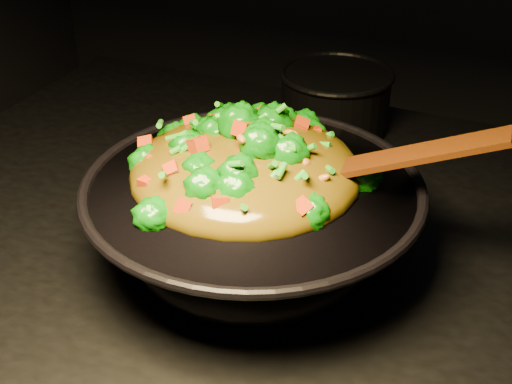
% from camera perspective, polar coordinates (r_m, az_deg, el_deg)
% --- Properties ---
extents(wok, '(0.45, 0.45, 0.12)m').
position_cam_1_polar(wok, '(0.93, -0.25, -2.62)').
color(wok, black).
rests_on(wok, stovetop).
extents(stir_fry, '(0.36, 0.36, 0.10)m').
position_cam_1_polar(stir_fry, '(0.90, -0.84, 4.17)').
color(stir_fry, '#0C6407').
rests_on(stir_fry, wok).
extents(spatula, '(0.28, 0.07, 0.12)m').
position_cam_1_polar(spatula, '(0.87, 10.40, 2.54)').
color(spatula, '#381405').
rests_on(spatula, wok).
extents(back_pot, '(0.22, 0.22, 0.11)m').
position_cam_1_polar(back_pot, '(1.29, 6.36, 7.34)').
color(back_pot, black).
rests_on(back_pot, stovetop).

